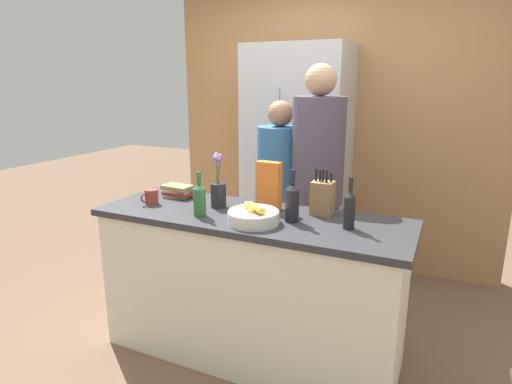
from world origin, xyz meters
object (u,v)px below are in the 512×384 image
(coffee_mug, at_px, (151,197))
(book_stack, at_px, (178,191))
(refrigerator, at_px, (297,162))
(person_in_blue, at_px, (317,182))
(cereal_box, at_px, (269,185))
(flower_vase, at_px, (218,191))
(bottle_vinegar, at_px, (349,208))
(person_at_sink, at_px, (279,195))
(bottle_wine, at_px, (292,201))
(bottle_oil, at_px, (199,199))
(fruit_bowl, at_px, (254,216))
(knife_block, at_px, (322,197))

(coffee_mug, height_order, book_stack, coffee_mug)
(refrigerator, bearing_deg, person_in_blue, -61.32)
(refrigerator, xyz_separation_m, coffee_mug, (-0.48, -1.45, -0.02))
(cereal_box, bearing_deg, flower_vase, -160.28)
(person_in_blue, bearing_deg, cereal_box, -110.83)
(bottle_vinegar, xyz_separation_m, person_in_blue, (-0.37, 0.62, -0.02))
(coffee_mug, bearing_deg, person_at_sink, 50.78)
(cereal_box, distance_m, coffee_mug, 0.77)
(flower_vase, height_order, bottle_wine, flower_vase)
(flower_vase, relative_size, bottle_wine, 1.15)
(bottle_oil, xyz_separation_m, person_at_sink, (0.18, 0.81, -0.16))
(bottle_wine, bearing_deg, bottle_vinegar, 3.05)
(bottle_oil, xyz_separation_m, bottle_vinegar, (0.85, 0.14, 0.01))
(book_stack, xyz_separation_m, bottle_oil, (0.36, -0.29, 0.06))
(fruit_bowl, height_order, person_in_blue, person_in_blue)
(refrigerator, height_order, person_at_sink, refrigerator)
(refrigerator, xyz_separation_m, knife_block, (0.58, -1.20, 0.03))
(flower_vase, bearing_deg, cereal_box, 19.72)
(person_at_sink, height_order, person_in_blue, person_in_blue)
(refrigerator, bearing_deg, cereal_box, -78.54)
(refrigerator, bearing_deg, person_at_sink, -80.62)
(fruit_bowl, bearing_deg, bottle_wine, 33.34)
(fruit_bowl, xyz_separation_m, person_at_sink, (-0.17, 0.81, -0.10))
(flower_vase, height_order, bottle_oil, flower_vase)
(flower_vase, distance_m, cereal_box, 0.32)
(fruit_bowl, distance_m, coffee_mug, 0.77)
(fruit_bowl, height_order, bottle_oil, bottle_oil)
(bottle_oil, bearing_deg, coffee_mug, 169.07)
(bottle_vinegar, bearing_deg, flower_vase, 176.02)
(knife_block, xyz_separation_m, bottle_vinegar, (0.20, -0.19, 0.01))
(knife_block, bearing_deg, cereal_box, -175.30)
(flower_vase, distance_m, coffee_mug, 0.45)
(bottle_wine, bearing_deg, book_stack, 169.35)
(cereal_box, relative_size, bottle_wine, 0.98)
(refrigerator, bearing_deg, bottle_wine, -71.55)
(book_stack, bearing_deg, cereal_box, 1.24)
(fruit_bowl, relative_size, person_in_blue, 0.16)
(coffee_mug, xyz_separation_m, bottle_wine, (0.95, 0.05, 0.07))
(fruit_bowl, bearing_deg, knife_block, 47.96)
(bottle_vinegar, relative_size, bottle_wine, 0.95)
(refrigerator, xyz_separation_m, flower_vase, (-0.05, -1.33, 0.04))
(flower_vase, distance_m, bottle_vinegar, 0.84)
(cereal_box, height_order, person_at_sink, person_at_sink)
(person_at_sink, bearing_deg, book_stack, -140.80)
(person_in_blue, bearing_deg, bottle_vinegar, -59.86)
(cereal_box, distance_m, bottle_vinegar, 0.57)
(fruit_bowl, distance_m, knife_block, 0.45)
(fruit_bowl, relative_size, knife_block, 1.06)
(person_at_sink, bearing_deg, cereal_box, -80.31)
(person_at_sink, distance_m, person_in_blue, 0.33)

